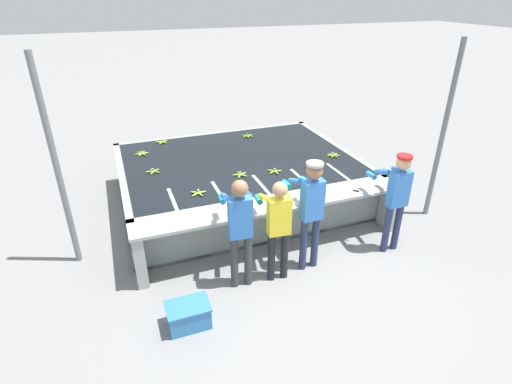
{
  "coord_description": "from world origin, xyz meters",
  "views": [
    {
      "loc": [
        -2.24,
        -4.74,
        3.88
      ],
      "look_at": [
        0.0,
        1.21,
        0.62
      ],
      "focal_mm": 28.0,
      "sensor_mm": 36.0,
      "label": 1
    }
  ],
  "objects_px": {
    "worker_1": "(278,222)",
    "banana_bunch_floating_3": "(274,171)",
    "banana_bunch_floating_1": "(240,175)",
    "support_post_left": "(57,168)",
    "worker_2": "(311,205)",
    "worker_3": "(397,194)",
    "banana_bunch_floating_0": "(162,142)",
    "banana_bunch_floating_6": "(333,155)",
    "knife_0": "(360,192)",
    "banana_bunch_floating_2": "(153,171)",
    "banana_bunch_floating_7": "(198,193)",
    "crate": "(189,315)",
    "knife_1": "(245,207)",
    "banana_bunch_floating_5": "(142,154)",
    "support_post_right": "(443,134)",
    "worker_0": "(240,224)",
    "banana_bunch_floating_4": "(248,136)"
  },
  "relations": [
    {
      "from": "banana_bunch_floating_1",
      "to": "banana_bunch_floating_3",
      "type": "relative_size",
      "value": 1.01
    },
    {
      "from": "banana_bunch_floating_6",
      "to": "knife_0",
      "type": "distance_m",
      "value": 1.61
    },
    {
      "from": "worker_1",
      "to": "banana_bunch_floating_3",
      "type": "relative_size",
      "value": 5.77
    },
    {
      "from": "worker_3",
      "to": "banana_bunch_floating_1",
      "type": "bearing_deg",
      "value": 137.83
    },
    {
      "from": "banana_bunch_floating_7",
      "to": "support_post_left",
      "type": "xyz_separation_m",
      "value": [
        -1.97,
        0.11,
        0.7
      ]
    },
    {
      "from": "banana_bunch_floating_0",
      "to": "knife_0",
      "type": "bearing_deg",
      "value": -52.74
    },
    {
      "from": "banana_bunch_floating_2",
      "to": "banana_bunch_floating_7",
      "type": "distance_m",
      "value": 1.26
    },
    {
      "from": "banana_bunch_floating_1",
      "to": "banana_bunch_floating_7",
      "type": "xyz_separation_m",
      "value": [
        -0.87,
        -0.43,
        0.0
      ]
    },
    {
      "from": "banana_bunch_floating_6",
      "to": "knife_1",
      "type": "relative_size",
      "value": 0.88
    },
    {
      "from": "knife_0",
      "to": "knife_1",
      "type": "distance_m",
      "value": 1.95
    },
    {
      "from": "banana_bunch_floating_1",
      "to": "banana_bunch_floating_5",
      "type": "relative_size",
      "value": 0.99
    },
    {
      "from": "banana_bunch_floating_0",
      "to": "support_post_left",
      "type": "height_order",
      "value": "support_post_left"
    },
    {
      "from": "banana_bunch_floating_3",
      "to": "support_post_right",
      "type": "xyz_separation_m",
      "value": [
        2.76,
        -1.01,
        0.7
      ]
    },
    {
      "from": "worker_1",
      "to": "banana_bunch_floating_7",
      "type": "bearing_deg",
      "value": 120.96
    },
    {
      "from": "worker_2",
      "to": "worker_3",
      "type": "distance_m",
      "value": 1.47
    },
    {
      "from": "banana_bunch_floating_3",
      "to": "knife_0",
      "type": "distance_m",
      "value": 1.6
    },
    {
      "from": "worker_1",
      "to": "banana_bunch_floating_6",
      "type": "bearing_deg",
      "value": 44.42
    },
    {
      "from": "banana_bunch_floating_1",
      "to": "support_post_left",
      "type": "bearing_deg",
      "value": -173.57
    },
    {
      "from": "worker_0",
      "to": "knife_0",
      "type": "height_order",
      "value": "worker_0"
    },
    {
      "from": "worker_1",
      "to": "banana_bunch_floating_5",
      "type": "bearing_deg",
      "value": 113.23
    },
    {
      "from": "banana_bunch_floating_0",
      "to": "crate",
      "type": "height_order",
      "value": "banana_bunch_floating_0"
    },
    {
      "from": "worker_0",
      "to": "support_post_right",
      "type": "relative_size",
      "value": 0.53
    },
    {
      "from": "banana_bunch_floating_1",
      "to": "support_post_right",
      "type": "relative_size",
      "value": 0.09
    },
    {
      "from": "banana_bunch_floating_0",
      "to": "worker_2",
      "type": "bearing_deg",
      "value": -68.53
    },
    {
      "from": "banana_bunch_floating_7",
      "to": "crate",
      "type": "relative_size",
      "value": 0.5
    },
    {
      "from": "banana_bunch_floating_4",
      "to": "support_post_right",
      "type": "bearing_deg",
      "value": -49.71
    },
    {
      "from": "worker_0",
      "to": "worker_2",
      "type": "height_order",
      "value": "worker_2"
    },
    {
      "from": "worker_1",
      "to": "banana_bunch_floating_0",
      "type": "relative_size",
      "value": 5.74
    },
    {
      "from": "worker_1",
      "to": "worker_3",
      "type": "xyz_separation_m",
      "value": [
        2.02,
        0.02,
        0.08
      ]
    },
    {
      "from": "worker_0",
      "to": "worker_3",
      "type": "xyz_separation_m",
      "value": [
        2.57,
        -0.02,
        0.01
      ]
    },
    {
      "from": "knife_1",
      "to": "worker_3",
      "type": "bearing_deg",
      "value": -16.29
    },
    {
      "from": "banana_bunch_floating_5",
      "to": "worker_2",
      "type": "bearing_deg",
      "value": -59.08
    },
    {
      "from": "banana_bunch_floating_0",
      "to": "support_post_left",
      "type": "xyz_separation_m",
      "value": [
        -1.79,
        -2.53,
        0.7
      ]
    },
    {
      "from": "banana_bunch_floating_7",
      "to": "banana_bunch_floating_4",
      "type": "bearing_deg",
      "value": 54.33
    },
    {
      "from": "knife_1",
      "to": "banana_bunch_floating_5",
      "type": "bearing_deg",
      "value": 113.86
    },
    {
      "from": "banana_bunch_floating_3",
      "to": "banana_bunch_floating_5",
      "type": "xyz_separation_m",
      "value": [
        -2.17,
        1.75,
        -0.0
      ]
    },
    {
      "from": "banana_bunch_floating_0",
      "to": "banana_bunch_floating_6",
      "type": "bearing_deg",
      "value": -32.6
    },
    {
      "from": "banana_bunch_floating_6",
      "to": "support_post_left",
      "type": "height_order",
      "value": "support_post_left"
    },
    {
      "from": "worker_3",
      "to": "knife_0",
      "type": "xyz_separation_m",
      "value": [
        -0.33,
        0.46,
        -0.13
      ]
    },
    {
      "from": "banana_bunch_floating_2",
      "to": "banana_bunch_floating_3",
      "type": "xyz_separation_m",
      "value": [
        2.07,
        -0.77,
        0.0
      ]
    },
    {
      "from": "banana_bunch_floating_1",
      "to": "support_post_right",
      "type": "height_order",
      "value": "support_post_right"
    },
    {
      "from": "worker_1",
      "to": "banana_bunch_floating_1",
      "type": "relative_size",
      "value": 5.73
    },
    {
      "from": "banana_bunch_floating_2",
      "to": "banana_bunch_floating_4",
      "type": "distance_m",
      "value": 2.58
    },
    {
      "from": "banana_bunch_floating_0",
      "to": "knife_0",
      "type": "relative_size",
      "value": 0.95
    },
    {
      "from": "knife_0",
      "to": "banana_bunch_floating_6",
      "type": "bearing_deg",
      "value": 75.57
    },
    {
      "from": "worker_2",
      "to": "banana_bunch_floating_6",
      "type": "bearing_deg",
      "value": 51.96
    },
    {
      "from": "banana_bunch_floating_5",
      "to": "support_post_right",
      "type": "bearing_deg",
      "value": -29.23
    },
    {
      "from": "banana_bunch_floating_3",
      "to": "crate",
      "type": "xyz_separation_m",
      "value": [
        -2.12,
        -2.23,
        -0.73
      ]
    },
    {
      "from": "worker_3",
      "to": "worker_0",
      "type": "bearing_deg",
      "value": 179.49
    },
    {
      "from": "worker_0",
      "to": "support_post_left",
      "type": "relative_size",
      "value": 0.53
    }
  ]
}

